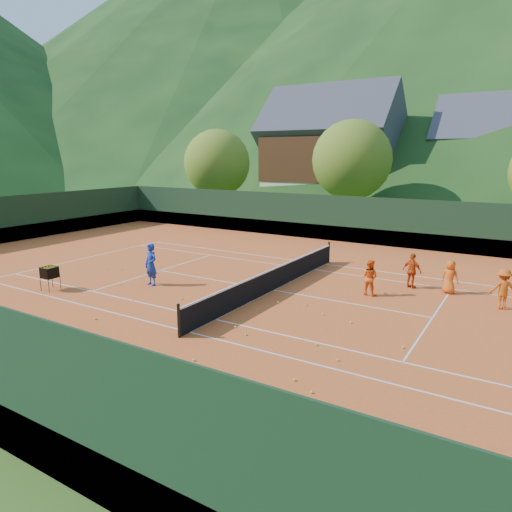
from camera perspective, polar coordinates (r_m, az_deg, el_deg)
The scene contains 38 objects.
ground at distance 19.29m, azimuth 2.18°, elevation -4.34°, with size 400.00×400.00×0.00m, color #2D4F18.
clay_court at distance 19.29m, azimuth 2.18°, elevation -4.31°, with size 40.00×24.00×0.02m, color #C34F1F.
mountain_far_left at distance 198.42m, azimuth 0.72°, elevation 25.46°, with size 260.00×260.00×100.00m, color #153412.
coach at distance 20.29m, azimuth -13.00°, elevation -1.05°, with size 0.67×0.44×1.84m, color #17339A.
student_a at distance 19.01m, azimuth 13.99°, elevation -2.61°, with size 0.71×0.55×1.46m, color #FF5D16.
student_b at distance 20.50m, azimuth 18.93°, elevation -1.76°, with size 0.88×0.37×1.51m, color #C94611.
student_c at distance 20.27m, azimuth 23.08°, elevation -2.44°, with size 0.67×0.44×1.38m, color #E35B14.
student_d at distance 19.08m, azimuth 28.49°, elevation -3.64°, with size 0.98×0.57×1.52m, color #CD5512.
tennis_ball_0 at distance 15.91m, azimuth 11.79°, elevation -8.12°, with size 0.07×0.07×0.07m, color #CEF428.
tennis_ball_1 at distance 17.42m, azimuth 6.31°, elevation -6.09°, with size 0.07×0.07×0.07m, color #CEF428.
tennis_ball_2 at distance 22.51m, azimuth -25.40°, elevation -2.96°, with size 0.07×0.07×0.07m, color #CEF428.
tennis_ball_3 at distance 11.44m, azimuth 6.96°, elevation -16.55°, with size 0.07×0.07×0.07m, color #CEF428.
tennis_ball_4 at distance 20.84m, azimuth -16.54°, elevation -3.42°, with size 0.07×0.07×0.07m, color #CEF428.
tennis_ball_5 at distance 11.94m, azimuth 4.85°, elevation -15.16°, with size 0.07×0.07×0.07m, color #CEF428.
tennis_ball_6 at distance 17.65m, azimuth 2.81°, elevation -5.78°, with size 0.07×0.07×0.07m, color #CEF428.
tennis_ball_7 at distance 23.52m, azimuth -16.47°, elevation -1.62°, with size 0.07×0.07×0.07m, color #CEF428.
tennis_ball_8 at distance 14.35m, azimuth 17.92°, elevation -10.82°, with size 0.07×0.07×0.07m, color #CEF428.
tennis_ball_9 at distance 13.99m, azimuth 7.54°, elevation -10.92°, with size 0.07×0.07×0.07m, color #CEF428.
tennis_ball_10 at distance 16.01m, azimuth -25.96°, elevation -9.04°, with size 0.07×0.07×0.07m, color #CEF428.
tennis_ball_11 at distance 18.30m, azimuth -9.24°, elevation -5.26°, with size 0.07×0.07×0.07m, color #CEF428.
tennis_ball_12 at distance 16.86m, azimuth -19.42°, elevation -7.39°, with size 0.07×0.07×0.07m, color #CEF428.
tennis_ball_13 at distance 13.03m, azimuth -7.79°, elevation -12.75°, with size 0.07×0.07×0.07m, color #CEF428.
tennis_ball_14 at distance 13.43m, azimuth -19.41°, elevation -12.60°, with size 0.07×0.07×0.07m, color #CEF428.
tennis_ball_15 at distance 18.54m, azimuth -15.13°, elevation -5.31°, with size 0.07×0.07×0.07m, color #CEF428.
tennis_ball_16 at distance 13.11m, azimuth 10.19°, elevation -12.67°, with size 0.07×0.07×0.07m, color #CEF428.
tennis_ball_17 at distance 23.87m, azimuth -18.07°, elevation -1.52°, with size 0.07×0.07×0.07m, color #CEF428.
tennis_ball_18 at distance 16.74m, azimuth -9.24°, elevation -6.97°, with size 0.07×0.07×0.07m, color #CEF428.
tennis_ball_19 at distance 14.59m, azimuth -1.26°, elevation -9.79°, with size 0.07×0.07×0.07m, color #CEF428.
tennis_ball_20 at distance 16.53m, azimuth 8.39°, elevation -7.19°, with size 0.07×0.07×0.07m, color #CEF428.
tennis_ball_21 at distance 15.21m, azimuth -2.59°, elevation -8.85°, with size 0.07×0.07×0.07m, color #CEF428.
court_lines at distance 19.28m, azimuth 2.18°, elevation -4.27°, with size 23.83×11.03×0.00m.
tennis_net at distance 19.15m, azimuth 2.19°, elevation -2.85°, with size 0.10×12.07×1.10m.
perimeter_fence at distance 18.96m, azimuth 2.21°, elevation -0.67°, with size 40.40×24.24×3.00m.
ball_hopper at distance 20.95m, azimuth -24.41°, elevation -1.93°, with size 0.57×0.57×1.00m.
chalet_left at distance 49.88m, azimuth 9.29°, elevation 12.43°, with size 13.80×9.93×12.92m.
chalet_mid at distance 50.21m, azimuth 28.54°, elevation 10.35°, with size 12.65×8.82×11.45m.
tree_a at distance 42.31m, azimuth -4.87°, elevation 11.50°, with size 6.00×6.00×7.88m.
tree_b at distance 38.39m, azimuth 11.91°, elevation 11.67°, with size 6.40×6.40×8.40m.
Camera 1 is at (9.01, -16.12, 5.59)m, focal length 32.00 mm.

